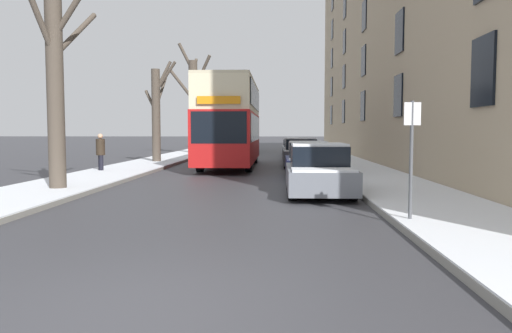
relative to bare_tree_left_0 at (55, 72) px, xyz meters
name	(u,v)px	position (x,y,z in m)	size (l,w,h in m)	color
ground_plane	(123,311)	(5.04, -9.78, -3.62)	(320.00, 320.00, 0.00)	#38383D
sidewalk_left	(217,146)	(-0.34, 43.22, -3.54)	(2.98, 130.00, 0.16)	gray
sidewalk_right	(310,146)	(10.43, 43.22, -3.54)	(2.98, 130.00, 0.16)	gray
terrace_facade_right	(440,21)	(16.42, 16.14, 4.86)	(9.10, 50.67, 16.96)	tan
bare_tree_left_0	(55,72)	(0.00, 0.00, 0.00)	(2.78, 3.91, 7.00)	#4C4238
bare_tree_left_1	(157,112)	(-0.14, 13.19, -0.69)	(2.15, 2.10, 5.78)	#4C4238
bare_tree_left_2	(193,102)	(-0.06, 24.87, 0.50)	(3.51, 2.67, 8.80)	#4C4238
bare_tree_left_3	(214,111)	(0.06, 37.59, 0.33)	(1.30, 1.89, 8.03)	#4C4238
double_decker_bus	(231,119)	(4.25, 10.92, -1.16)	(2.59, 10.64, 4.36)	red
parked_car_0	(319,171)	(7.87, -0.16, -2.93)	(1.86, 4.11, 1.51)	slate
parked_car_1	(308,161)	(7.87, 5.05, -2.95)	(1.72, 4.22, 1.46)	navy
parked_car_2	(301,154)	(7.87, 11.03, -2.93)	(1.80, 3.99, 1.49)	#474C56
parked_car_3	(296,150)	(7.87, 17.07, -2.97)	(1.75, 4.56, 1.41)	#474C56
parked_car_4	(293,147)	(7.87, 23.50, -3.02)	(1.70, 4.14, 1.28)	#474C56
oncoming_van	(242,138)	(3.49, 30.48, -2.42)	(1.98, 5.20, 2.22)	white
pedestrian_left_sidewalk	(101,152)	(-1.05, 6.63, -2.66)	(0.38, 0.38, 1.75)	black
street_sign_post	(411,155)	(9.24, -5.02, -2.21)	(0.32, 0.07, 2.45)	#4C4F54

